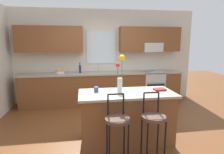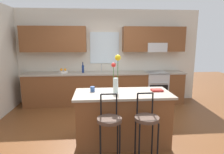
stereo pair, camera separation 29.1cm
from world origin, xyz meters
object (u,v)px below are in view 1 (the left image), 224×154
Objects in this scene: kitchen_island at (126,117)px; cookbook at (160,89)px; mug_ceramic at (96,89)px; fruit_bowl_oranges at (60,72)px; oven_range at (152,87)px; bottle_olive_oil at (80,69)px; flower_vase at (120,75)px; bar_stool_middle at (153,120)px; bar_stool_near at (117,123)px.

cookbook reaches higher than kitchen_island.
fruit_bowl_oranges reaches higher than mug_ceramic.
oven_range is 10.22× the size of mug_ceramic.
flower_vase is at bearing -72.15° from bottle_olive_oil.
fruit_bowl_oranges is at bearing -180.00° from bottle_olive_oil.
flower_vase reaches higher than fruit_bowl_oranges.
oven_range and kitchen_island have the same top height.
bar_stool_middle is 3.47× the size of bottle_olive_oil.
oven_range is 0.88× the size of bar_stool_middle.
cookbook is 0.83× the size of fruit_bowl_oranges.
bottle_olive_oil is (-2.11, 0.02, 0.58)m from oven_range.
kitchen_island is 1.60× the size of bar_stool_near.
fruit_bowl_oranges is at bearing 132.94° from cookbook.
kitchen_island is 2.54× the size of flower_vase.
kitchen_island is at bearing 65.06° from bar_stool_near.
flower_vase is 2.54m from fruit_bowl_oranges.
fruit_bowl_oranges reaches higher than bar_stool_near.
mug_ceramic is 1.15m from cookbook.
fruit_bowl_oranges is (-1.10, 2.79, 0.33)m from bar_stool_near.
mug_ceramic reaches higher than kitchen_island.
flower_vase is (-1.40, -2.17, 0.77)m from oven_range.
flower_vase reaches higher than bar_stool_near.
bottle_olive_oil is at bearing 0.00° from fruit_bowl_oranges.
bottle_olive_oil is (-1.10, 2.79, 0.40)m from bar_stool_middle.
fruit_bowl_oranges is at bearing 122.00° from kitchen_island.
mug_ceramic reaches higher than cookbook.
bar_stool_middle is (-1.01, -2.77, 0.18)m from oven_range.
bar_stool_near is 4.34× the size of fruit_bowl_oranges.
bottle_olive_oil reaches higher than oven_range.
bottle_olive_oil reaches higher than fruit_bowl_oranges.
cookbook is at bearing 4.85° from kitchen_island.
oven_range is 2.70m from fruit_bowl_oranges.
bar_stool_near is 1.59× the size of flower_vase.
mug_ceramic is 0.30× the size of bottle_olive_oil.
cookbook is at bearing 35.64° from bar_stool_near.
bar_stool_near is (-0.28, -0.59, 0.17)m from kitchen_island.
bar_stool_middle is 3.26m from fruit_bowl_oranges.
mug_ceramic is 2.11m from bottle_olive_oil.
bar_stool_near is (-1.56, -2.77, 0.18)m from oven_range.
mug_ceramic is 2.25m from fruit_bowl_oranges.
oven_range is 2.95m from bar_stool_middle.
bar_stool_middle is 0.93m from flower_vase.
bar_stool_near is at bearing 180.00° from bar_stool_middle.
fruit_bowl_oranges is at bearing 119.72° from flower_vase.
flower_vase is (-0.39, 0.59, 0.59)m from bar_stool_middle.
cookbook is at bearing 3.89° from flower_vase.
mug_ceramic is at bearing -81.73° from bottle_olive_oil.
bar_stool_middle reaches higher than cookbook.
kitchen_island is at bearing -58.00° from fruit_bowl_oranges.
cookbook is 0.67× the size of bottle_olive_oil.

